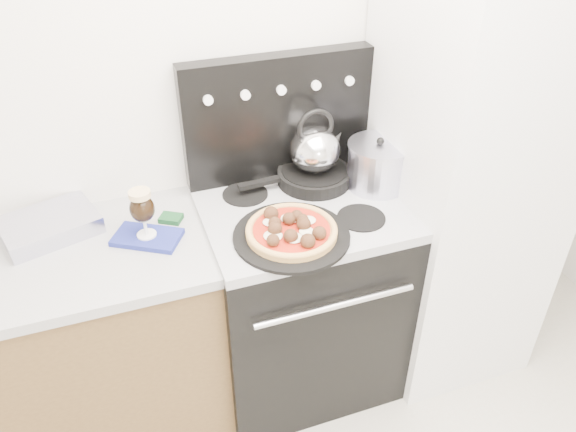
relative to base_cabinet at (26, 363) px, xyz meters
name	(u,v)px	position (x,y,z in m)	size (l,w,h in m)	color
room_shell	(409,297)	(1.02, -0.91, 0.82)	(3.52, 3.01, 2.52)	beige
base_cabinet	(26,363)	(0.00, 0.00, 0.00)	(1.45, 0.60, 0.86)	brown
stove_body	(300,299)	(1.10, -0.02, 0.01)	(0.76, 0.65, 0.88)	black
cooktop	(301,210)	(1.10, -0.02, 0.47)	(0.76, 0.65, 0.04)	#ADADB2
backguard	(278,117)	(1.10, 0.25, 0.74)	(0.76, 0.08, 0.50)	black
fridge	(463,172)	(1.80, -0.05, 0.52)	(0.64, 0.68, 1.90)	silver
foil_sheet	(49,225)	(0.20, 0.15, 0.50)	(0.32, 0.24, 0.06)	silver
oven_mitt	(147,237)	(0.52, -0.01, 0.48)	(0.23, 0.13, 0.02)	navy
beer_glass	(143,213)	(0.52, -0.01, 0.58)	(0.09, 0.09, 0.19)	black
pizza_pan	(292,236)	(1.00, -0.20, 0.50)	(0.41, 0.41, 0.01)	black
pizza	(292,229)	(1.00, -0.20, 0.53)	(0.32, 0.32, 0.05)	#CC8248
skillet	(314,176)	(1.22, 0.13, 0.52)	(0.30, 0.30, 0.05)	black
tea_kettle	(315,146)	(1.22, 0.13, 0.65)	(0.20, 0.20, 0.22)	#B1B2C6
stock_pot	(378,166)	(1.44, 0.02, 0.58)	(0.24, 0.24, 0.17)	silver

